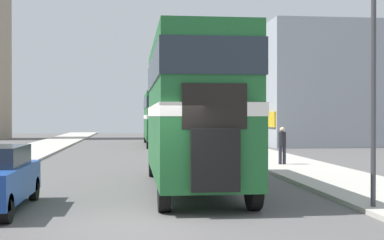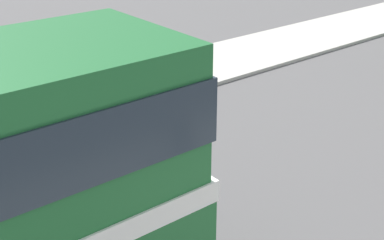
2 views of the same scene
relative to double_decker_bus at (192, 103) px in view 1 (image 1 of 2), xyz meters
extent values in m
plane|color=#565454|center=(-1.48, -5.37, -2.66)|extent=(120.00, 120.00, 0.00)
cube|color=#1E602D|center=(0.00, 0.02, -1.28)|extent=(2.44, 9.24, 1.76)
cube|color=white|center=(0.00, 0.02, -0.24)|extent=(2.46, 9.28, 0.32)
cube|color=#1E602D|center=(0.00, 0.02, 0.88)|extent=(2.39, 9.05, 1.92)
cube|color=#232D38|center=(0.00, 0.02, 0.98)|extent=(2.46, 9.14, 0.86)
cube|color=black|center=(0.00, -4.70, -1.37)|extent=(1.10, 0.20, 1.41)
cube|color=black|center=(0.00, -4.56, -0.17)|extent=(1.46, 0.12, 1.02)
cylinder|color=black|center=(-1.08, -3.75, -2.13)|extent=(0.28, 1.06, 1.06)
cylinder|color=black|center=(1.08, -3.75, -2.13)|extent=(0.28, 1.06, 1.06)
cylinder|color=black|center=(-1.08, 3.69, -2.13)|extent=(0.28, 1.06, 1.06)
cylinder|color=black|center=(1.08, 3.69, -2.13)|extent=(0.28, 1.06, 1.06)
cube|color=#1E602D|center=(0.28, 25.03, -1.38)|extent=(2.37, 10.42, 1.55)
cube|color=white|center=(0.28, 25.03, -0.47)|extent=(2.39, 10.47, 0.28)
cube|color=#1E602D|center=(0.28, 25.03, 0.52)|extent=(2.32, 10.21, 1.69)
cube|color=#232D38|center=(0.28, 25.03, 0.60)|extent=(2.39, 10.31, 0.76)
cube|color=black|center=(0.28, 19.72, -1.46)|extent=(1.06, 0.20, 1.24)
cube|color=black|center=(0.28, 19.86, -0.41)|extent=(1.42, 0.12, 0.90)
cylinder|color=black|center=(-0.76, 20.67, -2.13)|extent=(0.28, 1.06, 1.06)
cylinder|color=black|center=(1.33, 20.67, -2.13)|extent=(0.28, 1.06, 1.06)
cylinder|color=black|center=(-0.76, 29.28, -2.13)|extent=(0.28, 1.06, 1.06)
cylinder|color=black|center=(1.33, 29.28, -2.13)|extent=(0.28, 1.06, 1.06)
cylinder|color=black|center=(-4.46, -4.77, -2.34)|extent=(0.20, 0.64, 0.64)
cylinder|color=black|center=(-4.46, -1.64, -2.34)|extent=(0.20, 0.64, 0.64)
cylinder|color=#282833|center=(4.69, 6.80, -2.14)|extent=(0.15, 0.15, 0.80)
cylinder|color=#282833|center=(4.88, 6.80, -2.14)|extent=(0.15, 0.15, 0.80)
cylinder|color=black|center=(4.78, 6.80, -1.42)|extent=(0.33, 0.33, 0.64)
sphere|color=beige|center=(4.78, 6.80, -0.99)|extent=(0.22, 0.22, 0.22)
cylinder|color=#38383D|center=(3.87, -4.23, 0.21)|extent=(0.12, 0.12, 5.50)
cube|color=#999EA8|center=(15.60, 24.13, 1.95)|extent=(15.03, 8.74, 9.21)
cube|color=gold|center=(8.03, 24.13, -0.63)|extent=(0.12, 8.30, 1.11)
camera|label=1|loc=(-1.80, -16.35, -0.39)|focal=50.00mm
camera|label=2|loc=(5.82, 0.49, 3.66)|focal=50.00mm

